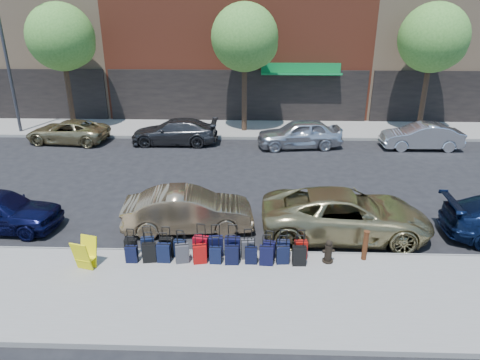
{
  "coord_description": "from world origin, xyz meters",
  "views": [
    {
      "loc": [
        1.08,
        -15.81,
        7.09
      ],
      "look_at": [
        0.61,
        -1.5,
        1.3
      ],
      "focal_mm": 32.0,
      "sensor_mm": 36.0,
      "label": 1
    }
  ],
  "objects_px": {
    "bollard": "(365,245)",
    "car_far_0": "(68,132)",
    "tree_left": "(64,39)",
    "car_near_2": "(346,214)",
    "tree_right": "(436,40)",
    "streetlight": "(9,54)",
    "suitcase_front_5": "(216,246)",
    "display_rack": "(85,254)",
    "car_far_3": "(421,136)",
    "tree_center": "(247,39)",
    "car_far_2": "(299,134)",
    "fire_hydrant": "(328,252)",
    "car_near_1": "(188,210)",
    "car_far_1": "(175,132)"
  },
  "relations": [
    {
      "from": "bollard",
      "to": "car_far_0",
      "type": "height_order",
      "value": "car_far_0"
    },
    {
      "from": "car_near_2",
      "to": "car_far_3",
      "type": "height_order",
      "value": "car_near_2"
    },
    {
      "from": "tree_center",
      "to": "car_near_2",
      "type": "relative_size",
      "value": 1.32
    },
    {
      "from": "tree_left",
      "to": "tree_right",
      "type": "height_order",
      "value": "same"
    },
    {
      "from": "tree_left",
      "to": "car_near_2",
      "type": "relative_size",
      "value": 1.32
    },
    {
      "from": "car_near_1",
      "to": "car_far_3",
      "type": "xyz_separation_m",
      "value": [
        11.15,
        9.43,
        -0.03
      ]
    },
    {
      "from": "car_far_2",
      "to": "suitcase_front_5",
      "type": "bearing_deg",
      "value": -24.47
    },
    {
      "from": "fire_hydrant",
      "to": "car_near_1",
      "type": "distance_m",
      "value": 4.89
    },
    {
      "from": "tree_center",
      "to": "suitcase_front_5",
      "type": "xyz_separation_m",
      "value": [
        -0.65,
        -14.25,
        -4.94
      ]
    },
    {
      "from": "suitcase_front_5",
      "to": "bollard",
      "type": "bearing_deg",
      "value": -7.72
    },
    {
      "from": "fire_hydrant",
      "to": "car_near_2",
      "type": "bearing_deg",
      "value": 58.71
    },
    {
      "from": "car_far_1",
      "to": "car_far_3",
      "type": "relative_size",
      "value": 1.14
    },
    {
      "from": "bollard",
      "to": "display_rack",
      "type": "bearing_deg",
      "value": -174.88
    },
    {
      "from": "suitcase_front_5",
      "to": "car_far_0",
      "type": "distance_m",
      "value": 15.09
    },
    {
      "from": "tree_left",
      "to": "bollard",
      "type": "distance_m",
      "value": 20.75
    },
    {
      "from": "tree_left",
      "to": "car_near_1",
      "type": "bearing_deg",
      "value": -54.69
    },
    {
      "from": "display_rack",
      "to": "car_far_2",
      "type": "height_order",
      "value": "car_far_2"
    },
    {
      "from": "suitcase_front_5",
      "to": "tree_left",
      "type": "bearing_deg",
      "value": 117.6
    },
    {
      "from": "suitcase_front_5",
      "to": "car_far_3",
      "type": "distance_m",
      "value": 15.14
    },
    {
      "from": "tree_center",
      "to": "display_rack",
      "type": "relative_size",
      "value": 7.95
    },
    {
      "from": "suitcase_front_5",
      "to": "fire_hydrant",
      "type": "relative_size",
      "value": 1.43
    },
    {
      "from": "tree_left",
      "to": "bollard",
      "type": "height_order",
      "value": "tree_left"
    },
    {
      "from": "car_near_1",
      "to": "car_far_1",
      "type": "bearing_deg",
      "value": 6.44
    },
    {
      "from": "display_rack",
      "to": "car_near_2",
      "type": "xyz_separation_m",
      "value": [
        7.8,
        2.45,
        0.17
      ]
    },
    {
      "from": "car_near_1",
      "to": "car_far_0",
      "type": "xyz_separation_m",
      "value": [
        -8.26,
        9.95,
        -0.09
      ]
    },
    {
      "from": "suitcase_front_5",
      "to": "car_far_3",
      "type": "height_order",
      "value": "car_far_3"
    },
    {
      "from": "streetlight",
      "to": "car_far_2",
      "type": "xyz_separation_m",
      "value": [
        16.35,
        -2.23,
        -3.89
      ]
    },
    {
      "from": "display_rack",
      "to": "car_far_3",
      "type": "distance_m",
      "value": 18.28
    },
    {
      "from": "car_far_0",
      "to": "tree_right",
      "type": "bearing_deg",
      "value": 102.48
    },
    {
      "from": "tree_left",
      "to": "car_far_2",
      "type": "distance_m",
      "value": 14.49
    },
    {
      "from": "bollard",
      "to": "tree_right",
      "type": "bearing_deg",
      "value": 64.73
    },
    {
      "from": "tree_right",
      "to": "fire_hydrant",
      "type": "height_order",
      "value": "tree_right"
    },
    {
      "from": "display_rack",
      "to": "car_far_1",
      "type": "distance_m",
      "value": 12.56
    },
    {
      "from": "tree_right",
      "to": "car_far_3",
      "type": "distance_m",
      "value": 5.67
    },
    {
      "from": "car_near_2",
      "to": "car_far_1",
      "type": "xyz_separation_m",
      "value": [
        -7.45,
        10.1,
        -0.08
      ]
    },
    {
      "from": "tree_center",
      "to": "car_near_1",
      "type": "distance_m",
      "value": 13.34
    },
    {
      "from": "tree_right",
      "to": "car_far_1",
      "type": "bearing_deg",
      "value": -170.28
    },
    {
      "from": "car_far_1",
      "to": "car_far_3",
      "type": "distance_m",
      "value": 13.37
    },
    {
      "from": "display_rack",
      "to": "car_far_3",
      "type": "xyz_separation_m",
      "value": [
        13.71,
        12.09,
        0.09
      ]
    },
    {
      "from": "tree_center",
      "to": "car_far_2",
      "type": "relative_size",
      "value": 1.61
    },
    {
      "from": "tree_center",
      "to": "car_near_2",
      "type": "distance_m",
      "value": 13.86
    },
    {
      "from": "streetlight",
      "to": "car_far_0",
      "type": "bearing_deg",
      "value": -26.52
    },
    {
      "from": "suitcase_front_5",
      "to": "streetlight",
      "type": "bearing_deg",
      "value": 126.29
    },
    {
      "from": "car_far_2",
      "to": "fire_hydrant",
      "type": "bearing_deg",
      "value": -8.25
    },
    {
      "from": "streetlight",
      "to": "suitcase_front_5",
      "type": "relative_size",
      "value": 7.86
    },
    {
      "from": "tree_right",
      "to": "fire_hydrant",
      "type": "distance_m",
      "value": 17.18
    },
    {
      "from": "car_near_2",
      "to": "car_near_1",
      "type": "bearing_deg",
      "value": 88.99
    },
    {
      "from": "tree_right",
      "to": "car_far_3",
      "type": "relative_size",
      "value": 1.74
    },
    {
      "from": "tree_center",
      "to": "car_far_1",
      "type": "height_order",
      "value": "tree_center"
    },
    {
      "from": "bollard",
      "to": "display_rack",
      "type": "relative_size",
      "value": 1.02
    }
  ]
}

